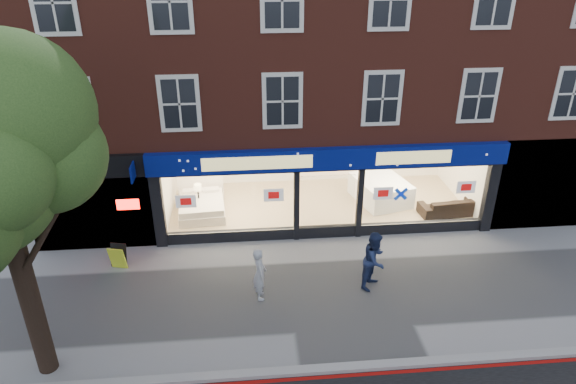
{
  "coord_description": "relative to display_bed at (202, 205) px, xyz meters",
  "views": [
    {
      "loc": [
        -2.67,
        -11.68,
        9.16
      ],
      "look_at": [
        -1.38,
        2.5,
        2.04
      ],
      "focal_mm": 32.0,
      "sensor_mm": 36.0,
      "label": 1
    }
  ],
  "objects": [
    {
      "name": "bedside_table",
      "position": [
        -0.09,
        0.04,
        -0.05
      ],
      "size": [
        0.54,
        0.54,
        0.55
      ],
      "primitive_type": "cube",
      "rotation": [
        0.0,
        0.0,
        0.24
      ],
      "color": "brown",
      "rests_on": "showroom_floor"
    },
    {
      "name": "kerb_line",
      "position": [
        4.31,
        -8.08,
        -0.42
      ],
      "size": [
        60.0,
        0.1,
        0.01
      ],
      "primitive_type": "cube",
      "color": "#8C0A07",
      "rests_on": "ground"
    },
    {
      "name": "a_board",
      "position": [
        -2.34,
        -3.15,
        -0.03
      ],
      "size": [
        0.57,
        0.44,
        0.78
      ],
      "primitive_type": "cube",
      "rotation": [
        0.0,
        0.0,
        -0.24
      ],
      "color": "#CCDE27",
      "rests_on": "ground"
    },
    {
      "name": "pedestrian_grey",
      "position": [
        1.92,
        -4.97,
        0.37
      ],
      "size": [
        0.41,
        0.6,
        1.58
      ],
      "primitive_type": "imported",
      "rotation": [
        0.0,
        0.0,
        1.63
      ],
      "color": "#A9AAB0",
      "rests_on": "ground"
    },
    {
      "name": "sofa",
      "position": [
        8.91,
        -0.9,
        -0.01
      ],
      "size": [
        2.19,
        1.04,
        0.62
      ],
      "primitive_type": "imported",
      "rotation": [
        0.0,
        0.0,
        3.24
      ],
      "color": "black",
      "rests_on": "showroom_floor"
    },
    {
      "name": "mattress_stack",
      "position": [
        6.71,
        0.38,
        0.1
      ],
      "size": [
        2.2,
        2.51,
        0.85
      ],
      "rotation": [
        0.0,
        0.0,
        0.26
      ],
      "color": "white",
      "rests_on": "showroom_floor"
    },
    {
      "name": "showroom_floor",
      "position": [
        4.31,
        0.27,
        -0.37
      ],
      "size": [
        11.0,
        4.5,
        0.1
      ],
      "primitive_type": "cube",
      "color": "tan",
      "rests_on": "ground"
    },
    {
      "name": "kerb_stone",
      "position": [
        4.31,
        -7.88,
        -0.36
      ],
      "size": [
        60.0,
        0.25,
        0.12
      ],
      "primitive_type": "cube",
      "color": "gray",
      "rests_on": "ground"
    },
    {
      "name": "ground",
      "position": [
        4.31,
        -4.98,
        -0.42
      ],
      "size": [
        120.0,
        120.0,
        0.0
      ],
      "primitive_type": "plane",
      "color": "gray",
      "rests_on": "ground"
    },
    {
      "name": "pedestrian_blue",
      "position": [
        5.21,
        -4.73,
        0.46
      ],
      "size": [
        1.06,
        1.09,
        1.77
      ],
      "primitive_type": "imported",
      "rotation": [
        0.0,
        0.0,
        0.9
      ],
      "color": "#192346",
      "rests_on": "ground"
    },
    {
      "name": "display_bed",
      "position": [
        0.0,
        0.0,
        0.0
      ],
      "size": [
        1.8,
        2.13,
        1.14
      ],
      "rotation": [
        0.0,
        0.0,
        0.07
      ],
      "color": "white",
      "rests_on": "showroom_floor"
    },
    {
      "name": "building",
      "position": [
        4.29,
        1.95,
        6.25
      ],
      "size": [
        19.0,
        8.26,
        10.3
      ],
      "color": "maroon",
      "rests_on": "ground"
    }
  ]
}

